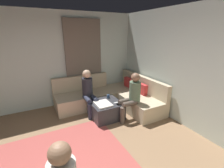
{
  "coord_description": "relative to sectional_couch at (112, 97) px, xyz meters",
  "views": [
    {
      "loc": [
        1.83,
        -0.19,
        2.14
      ],
      "look_at": [
        -1.63,
        1.63,
        0.85
      ],
      "focal_mm": 25.51,
      "sensor_mm": 36.0,
      "label": 1
    }
  ],
  "objects": [
    {
      "name": "sectional_couch",
      "position": [
        0.0,
        0.0,
        0.0
      ],
      "size": [
        2.1,
        2.55,
        0.87
      ],
      "color": "#C6B593",
      "rests_on": "ground_plane"
    },
    {
      "name": "person_on_couch_side",
      "position": [
        0.15,
        -0.78,
        0.38
      ],
      "size": [
        0.6,
        0.3,
        1.2
      ],
      "rotation": [
        0.0,
        0.0,
        -1.57
      ],
      "color": "#2D3347",
      "rests_on": "ground_plane"
    },
    {
      "name": "coffee_mug",
      "position": [
        0.33,
        -0.3,
        0.19
      ],
      "size": [
        0.08,
        0.08,
        0.1
      ],
      "primitive_type": "cylinder",
      "color": "#334C72",
      "rests_on": "ottoman"
    },
    {
      "name": "wall_left",
      "position": [
        -0.86,
        -1.88,
        1.07
      ],
      "size": [
        0.12,
        6.0,
        2.7
      ],
      "primitive_type": "cube",
      "color": "silver",
      "rests_on": "ground_plane"
    },
    {
      "name": "person_on_couch_back",
      "position": [
        0.91,
        0.06,
        0.38
      ],
      "size": [
        0.3,
        0.6,
        1.2
      ],
      "rotation": [
        0.0,
        0.0,
        3.14
      ],
      "color": "brown",
      "rests_on": "ground_plane"
    },
    {
      "name": "game_remote",
      "position": [
        0.73,
        -0.26,
        0.15
      ],
      "size": [
        0.05,
        0.15,
        0.02
      ],
      "primitive_type": "cube",
      "color": "white",
      "rests_on": "ottoman"
    },
    {
      "name": "folded_blanket",
      "position": [
        0.65,
        -0.6,
        0.16
      ],
      "size": [
        0.44,
        0.36,
        0.04
      ],
      "primitive_type": "cube",
      "color": "white",
      "rests_on": "ottoman"
    },
    {
      "name": "curtain_panel",
      "position": [
        -0.76,
        -0.58,
        0.97
      ],
      "size": [
        0.06,
        1.1,
        2.5
      ],
      "primitive_type": "cube",
      "color": "#726659",
      "rests_on": "ground_plane"
    },
    {
      "name": "wall_back",
      "position": [
        2.08,
        1.06,
        1.07
      ],
      "size": [
        6.0,
        0.12,
        2.7
      ],
      "primitive_type": "cube",
      "color": "silver",
      "rests_on": "ground_plane"
    },
    {
      "name": "ottoman",
      "position": [
        0.55,
        -0.48,
        -0.07
      ],
      "size": [
        0.76,
        0.76,
        0.42
      ],
      "primitive_type": "cube",
      "color": "#333338",
      "rests_on": "ground_plane"
    }
  ]
}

